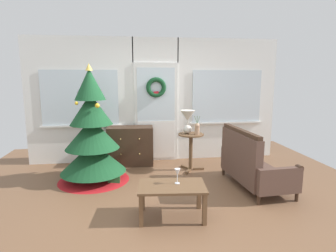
% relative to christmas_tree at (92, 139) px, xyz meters
% --- Properties ---
extents(ground_plane, '(6.76, 6.76, 0.00)m').
position_rel_christmas_tree_xyz_m(ground_plane, '(1.18, -0.99, -0.73)').
color(ground_plane, brown).
extents(back_wall_with_door, '(5.20, 0.19, 2.55)m').
position_rel_christmas_tree_xyz_m(back_wall_with_door, '(1.18, 1.09, 0.56)').
color(back_wall_with_door, white).
rests_on(back_wall_with_door, ground).
extents(christmas_tree, '(1.21, 1.21, 1.98)m').
position_rel_christmas_tree_xyz_m(christmas_tree, '(0.00, 0.00, 0.00)').
color(christmas_tree, '#4C331E').
rests_on(christmas_tree, ground).
extents(dresser_cabinet, '(0.92, 0.48, 0.78)m').
position_rel_christmas_tree_xyz_m(dresser_cabinet, '(0.64, 0.80, -0.34)').
color(dresser_cabinet, '#3D281C').
rests_on(dresser_cabinet, ground).
extents(settee_sofa, '(0.80, 1.41, 0.96)m').
position_rel_christmas_tree_xyz_m(settee_sofa, '(2.55, -0.65, -0.35)').
color(settee_sofa, '#3D281C').
rests_on(settee_sofa, ground).
extents(side_table, '(0.50, 0.48, 0.71)m').
position_rel_christmas_tree_xyz_m(side_table, '(1.77, 0.29, -0.22)').
color(side_table, brown).
rests_on(side_table, ground).
extents(table_lamp, '(0.28, 0.28, 0.44)m').
position_rel_christmas_tree_xyz_m(table_lamp, '(1.71, 0.33, 0.27)').
color(table_lamp, silver).
rests_on(table_lamp, side_table).
extents(flower_vase, '(0.11, 0.10, 0.35)m').
position_rel_christmas_tree_xyz_m(flower_vase, '(1.87, 0.23, 0.10)').
color(flower_vase, tan).
rests_on(flower_vase, side_table).
extents(coffee_table, '(0.88, 0.59, 0.43)m').
position_rel_christmas_tree_xyz_m(coffee_table, '(1.14, -1.46, -0.37)').
color(coffee_table, brown).
rests_on(coffee_table, ground).
extents(wine_glass, '(0.08, 0.08, 0.20)m').
position_rel_christmas_tree_xyz_m(wine_glass, '(1.22, -1.41, -0.16)').
color(wine_glass, silver).
rests_on(wine_glass, coffee_table).
extents(gift_box, '(0.19, 0.17, 0.19)m').
position_rel_christmas_tree_xyz_m(gift_box, '(0.35, -0.17, -0.63)').
color(gift_box, '#266633').
rests_on(gift_box, ground).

